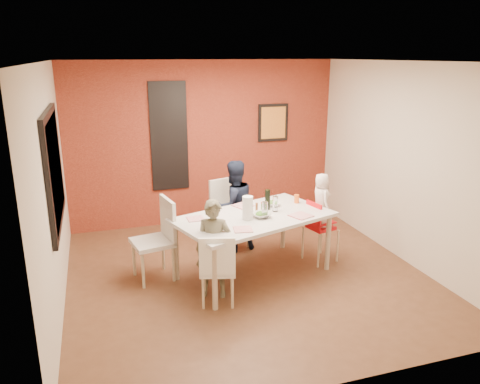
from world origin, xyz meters
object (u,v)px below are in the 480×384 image
object	(u,v)px
child_far	(234,206)
dining_table	(254,221)
chair_near	(218,266)
paper_towel_roll	(248,208)
wine_bottle	(268,200)
chair_far	(227,209)
toddler	(321,200)
chair_left	(159,235)
high_chair	(319,225)
child_near	(214,249)

from	to	relation	value
child_far	dining_table	bearing A→B (deg)	78.66
chair_near	child_far	bearing A→B (deg)	-97.86
paper_towel_roll	wine_bottle	bearing A→B (deg)	37.98
chair_far	child_far	xyz separation A→B (m)	(0.03, -0.25, 0.12)
toddler	chair_left	bearing A→B (deg)	87.81
chair_far	high_chair	world-z (taller)	chair_far
chair_far	chair_left	bearing A→B (deg)	-160.74
chair_near	chair_left	distance (m)	1.05
child_near	toddler	bearing A→B (deg)	39.29
chair_left	high_chair	bearing A→B (deg)	74.75
high_chair	wine_bottle	world-z (taller)	wine_bottle
chair_far	toddler	world-z (taller)	toddler
dining_table	paper_towel_roll	bearing A→B (deg)	-139.93
chair_near	paper_towel_roll	world-z (taller)	paper_towel_roll
chair_near	toddler	size ratio (longest dim) A/B	1.17
chair_near	chair_far	world-z (taller)	chair_far
high_chair	toddler	distance (m)	0.36
chair_far	chair_left	xyz separation A→B (m)	(-1.13, -0.81, 0.03)
chair_near	child_near	xyz separation A→B (m)	(0.02, 0.23, 0.11)
chair_near	paper_towel_roll	size ratio (longest dim) A/B	2.94
chair_left	paper_towel_roll	bearing A→B (deg)	58.54
chair_near	chair_far	bearing A→B (deg)	-94.09
toddler	high_chair	bearing A→B (deg)	118.73
child_far	toddler	distance (m)	1.27
toddler	paper_towel_roll	bearing A→B (deg)	103.90
dining_table	chair_left	xyz separation A→B (m)	(-1.17, 0.30, -0.16)
chair_near	paper_towel_roll	bearing A→B (deg)	-120.29
dining_table	high_chair	distance (m)	1.02
child_far	toddler	xyz separation A→B (m)	(1.02, -0.73, 0.21)
toddler	wine_bottle	bearing A→B (deg)	87.90
chair_near	wine_bottle	distance (m)	1.29
chair_near	chair_left	bearing A→B (deg)	-44.79
chair_near	chair_far	size ratio (longest dim) A/B	0.87
chair_near	wine_bottle	bearing A→B (deg)	-122.75
dining_table	child_near	distance (m)	0.75
dining_table	paper_towel_roll	size ratio (longest dim) A/B	7.42
high_chair	paper_towel_roll	xyz separation A→B (m)	(-1.11, -0.23, 0.44)
dining_table	wine_bottle	xyz separation A→B (m)	(0.25, 0.19, 0.21)
child_near	chair_left	bearing A→B (deg)	150.43
chair_near	chair_far	distance (m)	1.83
dining_table	child_far	size ratio (longest dim) A/B	1.63
chair_left	toddler	distance (m)	2.20
chair_near	high_chair	xyz separation A→B (m)	(1.63, 0.74, 0.04)
wine_bottle	child_far	bearing A→B (deg)	111.35
chair_left	paper_towel_roll	distance (m)	1.18
toddler	wine_bottle	distance (m)	0.76
high_chair	child_near	world-z (taller)	child_near
toddler	paper_towel_roll	world-z (taller)	toddler
chair_left	chair_near	bearing A→B (deg)	19.03
chair_near	toddler	distance (m)	1.86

